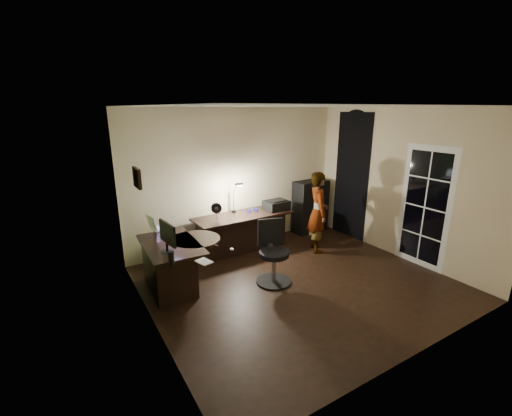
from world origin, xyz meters
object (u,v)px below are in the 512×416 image
office_chair (274,253)px  desk_right (244,232)px  cabinet (310,206)px  monitor (167,242)px  person (318,212)px  desk_left (172,266)px

office_chair → desk_right: bearing=98.1°
desk_right → cabinet: 1.82m
monitor → office_chair: size_ratio=0.48×
cabinet → office_chair: cabinet is taller
office_chair → cabinet: bearing=55.1°
cabinet → person: size_ratio=0.74×
desk_left → desk_right: (1.64, 0.71, -0.00)m
cabinet → monitor: cabinet is taller
desk_right → monitor: (-1.77, -0.98, 0.51)m
office_chair → person: (1.44, 0.65, 0.28)m
desk_left → person: (2.85, -0.02, 0.41)m
desk_right → person: size_ratio=1.25×
cabinet → monitor: (-3.57, -1.16, 0.30)m
desk_left → monitor: monitor is taller
desk_left → desk_right: desk_left is taller
person → desk_left: bearing=114.1°
monitor → person: 2.99m
monitor → office_chair: (1.55, -0.40, -0.38)m
monitor → office_chair: 1.64m
cabinet → person: person is taller
desk_left → cabinet: bearing=17.1°
monitor → person: bearing=-1.8°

